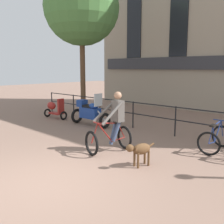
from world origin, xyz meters
TOP-DOWN VIEW (x-y plane):
  - ground_plane at (0.00, 0.00)m, footprint 60.00×60.00m
  - canal_railing at (-0.00, 5.20)m, footprint 15.05×0.05m
  - cyclist_with_bike at (-0.44, 2.52)m, footprint 0.93×1.29m
  - dog at (0.84, 2.10)m, footprint 0.36×0.85m
  - parked_motorcycle at (-3.42, 4.31)m, footprint 1.77×0.70m
  - parked_bicycle_near_lamp at (1.69, 4.54)m, footprint 0.69×1.13m
  - parked_scooter at (-5.80, 4.21)m, footprint 1.30×0.49m
  - tree_canalside_left at (-5.90, 6.06)m, footprint 3.73×3.73m

SIDE VIEW (x-z plane):
  - ground_plane at x=0.00m, z-range 0.00..0.00m
  - parked_bicycle_near_lamp at x=1.69m, z-range -0.07..0.79m
  - dog at x=0.84m, z-range 0.12..0.71m
  - parked_scooter at x=-5.80m, z-range -0.02..0.94m
  - parked_motorcycle at x=-3.42m, z-range -0.11..1.24m
  - canal_railing at x=0.00m, z-range 0.18..1.23m
  - cyclist_with_bike at x=-0.44m, z-range -0.09..1.61m
  - tree_canalside_left at x=-5.90m, z-range 1.70..8.85m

